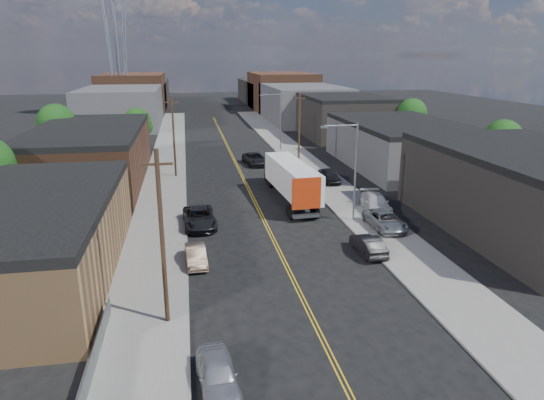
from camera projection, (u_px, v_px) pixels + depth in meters
name	position (u px, v px, depth m)	size (l,w,h in m)	color
ground	(230.00, 152.00, 76.06)	(260.00, 260.00, 0.00)	black
centerline	(241.00, 174.00, 61.90)	(0.32, 120.00, 0.01)	gold
sidewalk_left	(165.00, 177.00, 60.30)	(5.00, 140.00, 0.15)	slate
sidewalk_right	(313.00, 171.00, 63.46)	(5.00, 140.00, 0.15)	slate
warehouse_tan	(21.00, 237.00, 32.63)	(12.00, 22.00, 5.60)	olive
warehouse_brown	(90.00, 155.00, 57.02)	(12.00, 26.00, 6.60)	#4E2F1F
industrial_right_a	(533.00, 191.00, 40.96)	(14.00, 22.00, 7.10)	black
industrial_right_b	(401.00, 144.00, 65.64)	(14.00, 24.00, 6.10)	#3E3E41
industrial_right_c	(342.00, 116.00, 89.96)	(14.00, 22.00, 7.60)	black
skyline_left_a	(123.00, 107.00, 104.61)	(16.00, 30.00, 8.00)	#3E3E41
skyline_right_a	(303.00, 103.00, 111.27)	(16.00, 30.00, 8.00)	#3E3E41
skyline_left_b	(133.00, 93.00, 127.91)	(16.00, 26.00, 10.00)	#4E2F1F
skyline_right_b	(282.00, 91.00, 134.57)	(16.00, 26.00, 10.00)	#4E2F1F
skyline_left_c	(140.00, 93.00, 147.21)	(16.00, 40.00, 7.00)	black
skyline_right_c	(270.00, 92.00, 153.87)	(16.00, 40.00, 7.00)	black
streetlight_near	(351.00, 164.00, 42.77)	(3.39, 0.25, 9.00)	gray
streetlight_far	(278.00, 117.00, 75.80)	(3.39, 0.25, 9.00)	gray
utility_pole_left_near	(162.00, 238.00, 26.04)	(1.60, 0.26, 10.00)	black
utility_pole_left_far	(174.00, 136.00, 59.07)	(1.60, 0.26, 10.00)	black
utility_pole_right	(299.00, 129.00, 64.63)	(1.60, 0.26, 10.00)	black
chainlink_fence	(84.00, 395.00, 20.64)	(0.05, 16.00, 1.22)	slate
tree_left_mid	(57.00, 125.00, 65.78)	(5.10, 5.04, 8.37)	black
tree_left_far	(138.00, 123.00, 74.32)	(4.35, 4.20, 6.97)	black
tree_right_near	(503.00, 141.00, 57.02)	(4.60, 4.48, 7.44)	black
tree_right_far	(412.00, 115.00, 79.58)	(4.85, 4.76, 7.91)	black
semi_truck	(289.00, 177.00, 50.87)	(3.52, 15.94, 4.14)	silver
car_left_a	(217.00, 374.00, 21.92)	(1.72, 4.29, 1.46)	#B1B2B6
car_left_b	(196.00, 256.00, 35.05)	(1.41, 4.04, 1.33)	#826855
car_left_c	(199.00, 218.00, 42.76)	(2.73, 5.92, 1.65)	black
car_right_oncoming	(368.00, 245.00, 36.88)	(1.53, 4.39, 1.45)	black
car_right_lot_a	(385.00, 220.00, 41.88)	(2.48, 5.37, 1.49)	#929597
car_right_lot_b	(376.00, 203.00, 46.68)	(2.22, 5.47, 1.59)	#BDBDBD
car_right_lot_c	(329.00, 176.00, 57.26)	(1.86, 4.62, 1.57)	black
car_ahead_truck	(255.00, 159.00, 67.15)	(2.68, 5.80, 1.61)	black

